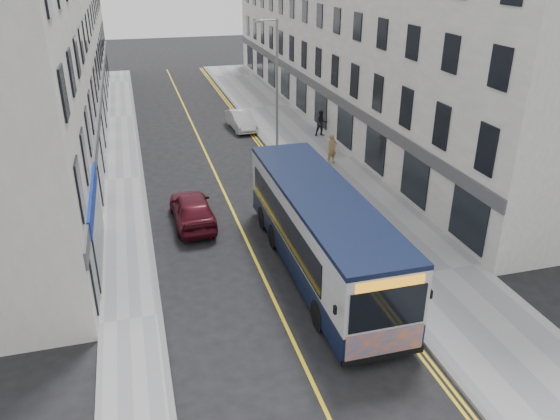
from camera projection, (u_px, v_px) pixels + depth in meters
ground at (265, 281)px, 20.60m from camera, size 140.00×140.00×0.00m
pavement_east at (318, 161)px, 32.56m from camera, size 4.50×64.00×0.12m
pavement_west at (124, 179)px, 29.85m from camera, size 2.00×64.00×0.12m
kerb_east at (282, 164)px, 32.02m from camera, size 0.18×64.00×0.13m
kerb_west at (142, 177)px, 30.09m from camera, size 0.18×64.00×0.13m
road_centre_line at (214, 172)px, 31.08m from camera, size 0.12×64.00×0.01m
road_dbl_yellow_inner at (275, 166)px, 31.94m from camera, size 0.10×64.00×0.01m
road_dbl_yellow_outer at (278, 165)px, 31.99m from camera, size 0.10×64.00×0.01m
terrace_east at (349, 28)px, 38.97m from camera, size 6.00×46.00×13.00m
terrace_west at (43, 38)px, 34.03m from camera, size 6.00×46.00×13.00m
streetlamp at (276, 83)px, 31.98m from camera, size 1.32×0.18×8.00m
city_bus at (320, 229)px, 20.51m from camera, size 2.68×11.50×3.34m
bicycle at (397, 278)px, 19.67m from camera, size 2.01×1.02×1.01m
pedestrian_near at (332, 149)px, 31.62m from camera, size 0.75×0.60×1.77m
pedestrian_far at (321, 123)px, 36.52m from camera, size 0.88×0.70×1.74m
car_white at (241, 120)px, 38.45m from camera, size 1.62×4.01×1.30m
car_maroon at (192, 209)px, 24.74m from camera, size 1.87×4.43×1.49m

